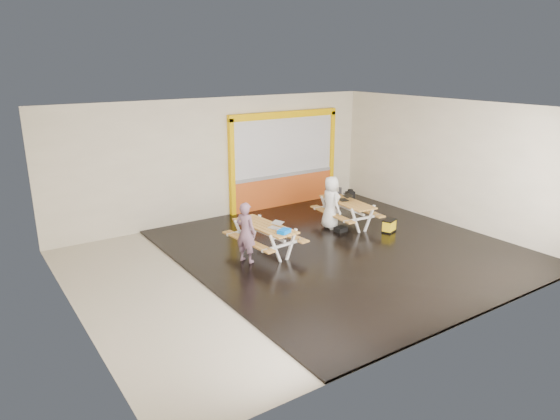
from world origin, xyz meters
TOP-DOWN VIEW (x-y plane):
  - room at (0.00, 0.00)m, footprint 10.02×8.02m
  - deck at (1.25, 0.00)m, footprint 7.50×7.98m
  - kiosk at (2.20, 3.93)m, footprint 3.88×0.16m
  - picnic_table_left at (-0.50, 0.80)m, footprint 1.41×1.94m
  - picnic_table_right at (2.50, 1.28)m, footprint 1.37×1.92m
  - person_left at (-1.19, 0.52)m, footprint 0.52×0.61m
  - person_right at (1.96, 1.33)m, footprint 0.55×0.76m
  - laptop_left at (-0.39, 0.50)m, footprint 0.38×0.36m
  - laptop_right at (2.54, 1.41)m, footprint 0.43×0.40m
  - blue_pouch at (-0.44, 0.08)m, footprint 0.35×0.30m
  - toolbox at (2.71, 2.06)m, footprint 0.45×0.31m
  - backpack at (3.05, 1.78)m, footprint 0.29×0.23m
  - dark_case at (2.00, 0.93)m, footprint 0.35×0.29m
  - fluke_bag at (3.07, 0.19)m, footprint 0.46×0.38m

SIDE VIEW (x-z plane):
  - deck at x=1.25m, z-range 0.00..0.05m
  - dark_case at x=2.00m, z-range 0.05..0.17m
  - fluke_bag at x=3.07m, z-range 0.04..0.38m
  - picnic_table_left at x=-0.50m, z-range 0.20..0.93m
  - picnic_table_right at x=2.50m, z-range 0.20..0.93m
  - backpack at x=3.05m, z-range 0.47..0.88m
  - person_left at x=-1.19m, z-range 0.06..1.47m
  - person_right at x=1.96m, z-range 0.04..1.50m
  - blue_pouch at x=-0.44m, z-range 0.73..0.82m
  - laptop_left at x=-0.39m, z-range 0.71..0.84m
  - laptop_right at x=2.54m, z-range 0.71..0.86m
  - toolbox at x=2.71m, z-range 0.71..0.95m
  - kiosk at x=2.20m, z-range -0.06..2.94m
  - room at x=0.00m, z-range -0.01..3.51m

